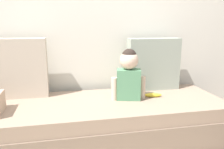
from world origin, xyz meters
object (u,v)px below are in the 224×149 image
Objects in this scene: throw_pillow_right at (153,64)px; couch at (95,122)px; banana at (153,95)px; throw_pillow_left at (19,68)px; toddler at (129,74)px.

couch is at bearing -155.58° from throw_pillow_right.
banana is (-0.10, -0.28, -0.25)m from throw_pillow_right.
couch is 4.48× the size of throw_pillow_right.
throw_pillow_right reaches higher than couch.
banana is (1.26, -0.28, -0.26)m from throw_pillow_left.
toddler reaches higher than couch.
throw_pillow_right is at bearing 69.65° from banana.
throw_pillow_right is 1.16× the size of toddler.
throw_pillow_right is at bearing 38.94° from toddler.
banana is at bearing -12.51° from throw_pillow_left.
couch is 5.18× the size of toddler.
toddler is (1.01, -0.28, -0.04)m from throw_pillow_left.
couch is at bearing -24.42° from throw_pillow_left.
toddler is at bearing -141.06° from throw_pillow_right.
couch is at bearing -175.76° from toddler.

